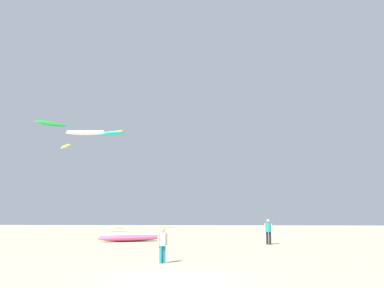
{
  "coord_description": "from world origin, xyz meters",
  "views": [
    {
      "loc": [
        1.36,
        -15.06,
        2.24
      ],
      "look_at": [
        0.0,
        14.58,
        6.99
      ],
      "focal_mm": 39.9,
      "sensor_mm": 36.0,
      "label": 1
    }
  ],
  "objects_px": {
    "person_midground": "(268,230)",
    "kite_grounded_near": "(130,238)",
    "kite_aloft_5": "(66,146)",
    "kite_aloft_0": "(110,133)",
    "kite_aloft_6": "(85,133)",
    "person_foreground": "(162,242)",
    "kite_aloft_3": "(51,124)"
  },
  "relations": [
    {
      "from": "kite_aloft_0",
      "to": "kite_aloft_5",
      "type": "distance_m",
      "value": 5.99
    },
    {
      "from": "kite_aloft_3",
      "to": "kite_aloft_5",
      "type": "height_order",
      "value": "kite_aloft_3"
    },
    {
      "from": "kite_grounded_near",
      "to": "kite_aloft_5",
      "type": "xyz_separation_m",
      "value": [
        -12.31,
        19.66,
        10.29
      ]
    },
    {
      "from": "person_foreground",
      "to": "person_midground",
      "type": "distance_m",
      "value": 12.96
    },
    {
      "from": "person_midground",
      "to": "kite_aloft_5",
      "type": "relative_size",
      "value": 0.58
    },
    {
      "from": "kite_grounded_near",
      "to": "person_foreground",
      "type": "bearing_deg",
      "value": -73.6
    },
    {
      "from": "person_midground",
      "to": "kite_aloft_5",
      "type": "bearing_deg",
      "value": 61.77
    },
    {
      "from": "person_foreground",
      "to": "person_midground",
      "type": "height_order",
      "value": "person_midground"
    },
    {
      "from": "kite_aloft_5",
      "to": "kite_aloft_6",
      "type": "distance_m",
      "value": 17.5
    },
    {
      "from": "person_midground",
      "to": "kite_aloft_6",
      "type": "relative_size",
      "value": 0.48
    },
    {
      "from": "person_foreground",
      "to": "person_midground",
      "type": "relative_size",
      "value": 0.89
    },
    {
      "from": "person_midground",
      "to": "kite_aloft_6",
      "type": "xyz_separation_m",
      "value": [
        -15.31,
        6.47,
        8.28
      ]
    },
    {
      "from": "person_foreground",
      "to": "kite_aloft_0",
      "type": "bearing_deg",
      "value": -24.47
    },
    {
      "from": "kite_aloft_3",
      "to": "kite_aloft_5",
      "type": "relative_size",
      "value": 1.01
    },
    {
      "from": "kite_aloft_3",
      "to": "kite_aloft_5",
      "type": "distance_m",
      "value": 10.85
    },
    {
      "from": "kite_aloft_0",
      "to": "kite_aloft_6",
      "type": "height_order",
      "value": "kite_aloft_0"
    },
    {
      "from": "kite_aloft_0",
      "to": "kite_aloft_6",
      "type": "distance_m",
      "value": 18.43
    },
    {
      "from": "kite_grounded_near",
      "to": "kite_aloft_0",
      "type": "relative_size",
      "value": 1.15
    },
    {
      "from": "kite_aloft_5",
      "to": "kite_aloft_3",
      "type": "bearing_deg",
      "value": -79.03
    },
    {
      "from": "kite_aloft_3",
      "to": "kite_aloft_0",
      "type": "bearing_deg",
      "value": 76.2
    },
    {
      "from": "person_midground",
      "to": "kite_grounded_near",
      "type": "height_order",
      "value": "person_midground"
    },
    {
      "from": "kite_grounded_near",
      "to": "kite_aloft_3",
      "type": "relative_size",
      "value": 1.69
    },
    {
      "from": "person_midground",
      "to": "kite_aloft_6",
      "type": "distance_m",
      "value": 18.57
    },
    {
      "from": "kite_aloft_6",
      "to": "kite_grounded_near",
      "type": "bearing_deg",
      "value": -37.41
    },
    {
      "from": "person_foreground",
      "to": "kite_grounded_near",
      "type": "distance_m",
      "value": 14.64
    },
    {
      "from": "kite_aloft_5",
      "to": "person_foreground",
      "type": "bearing_deg",
      "value": -63.99
    },
    {
      "from": "person_foreground",
      "to": "kite_aloft_3",
      "type": "relative_size",
      "value": 0.51
    },
    {
      "from": "person_foreground",
      "to": "kite_aloft_3",
      "type": "xyz_separation_m",
      "value": [
        -14.38,
        23.06,
        10.4
      ]
    },
    {
      "from": "kite_aloft_0",
      "to": "person_foreground",
      "type": "bearing_deg",
      "value": -72.6
    },
    {
      "from": "person_foreground",
      "to": "kite_aloft_0",
      "type": "height_order",
      "value": "kite_aloft_0"
    },
    {
      "from": "kite_aloft_0",
      "to": "kite_aloft_3",
      "type": "distance_m",
      "value": 13.24
    },
    {
      "from": "kite_grounded_near",
      "to": "kite_aloft_5",
      "type": "distance_m",
      "value": 25.38
    }
  ]
}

